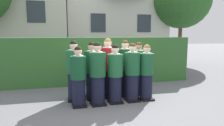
{
  "coord_description": "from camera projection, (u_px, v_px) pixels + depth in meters",
  "views": [
    {
      "loc": [
        -1.34,
        -5.36,
        1.85
      ],
      "look_at": [
        0.0,
        0.29,
        1.05
      ],
      "focal_mm": 33.68,
      "sensor_mm": 36.0,
      "label": 1
    }
  ],
  "objects": [
    {
      "name": "ground_plane",
      "position": [
        114.0,
        102.0,
        5.73
      ],
      "size": [
        60.0,
        60.0,
        0.0
      ],
      "primitive_type": "plane",
      "color": "slate"
    },
    {
      "name": "student_front_row_0",
      "position": [
        79.0,
        78.0,
        5.36
      ],
      "size": [
        0.4,
        0.45,
        1.55
      ],
      "color": "black",
      "rests_on": "ground"
    },
    {
      "name": "student_front_row_1",
      "position": [
        98.0,
        75.0,
        5.48
      ],
      "size": [
        0.43,
        0.49,
        1.65
      ],
      "color": "black",
      "rests_on": "ground"
    },
    {
      "name": "student_front_row_2",
      "position": [
        115.0,
        75.0,
        5.65
      ],
      "size": [
        0.41,
        0.46,
        1.58
      ],
      "color": "black",
      "rests_on": "ground"
    },
    {
      "name": "student_front_row_3",
      "position": [
        132.0,
        74.0,
        5.8
      ],
      "size": [
        0.42,
        0.52,
        1.61
      ],
      "color": "black",
      "rests_on": "ground"
    },
    {
      "name": "student_front_row_4",
      "position": [
        146.0,
        74.0,
        5.92
      ],
      "size": [
        0.41,
        0.46,
        1.57
      ],
      "color": "black",
      "rests_on": "ground"
    },
    {
      "name": "student_rear_row_0",
      "position": [
        74.0,
        72.0,
        5.85
      ],
      "size": [
        0.44,
        0.52,
        1.68
      ],
      "color": "black",
      "rests_on": "ground"
    },
    {
      "name": "student_rear_row_1",
      "position": [
        92.0,
        72.0,
        6.0
      ],
      "size": [
        0.43,
        0.49,
        1.64
      ],
      "color": "black",
      "rests_on": "ground"
    },
    {
      "name": "student_in_red_blazer",
      "position": [
        108.0,
        69.0,
        6.17
      ],
      "size": [
        0.45,
        0.51,
        1.74
      ],
      "color": "black",
      "rests_on": "ground"
    },
    {
      "name": "student_rear_row_3",
      "position": [
        125.0,
        69.0,
        6.36
      ],
      "size": [
        0.44,
        0.54,
        1.68
      ],
      "color": "black",
      "rests_on": "ground"
    },
    {
      "name": "student_rear_row_4",
      "position": [
        138.0,
        70.0,
        6.45
      ],
      "size": [
        0.42,
        0.53,
        1.61
      ],
      "color": "black",
      "rests_on": "ground"
    },
    {
      "name": "hedge",
      "position": [
        99.0,
        61.0,
        7.91
      ],
      "size": [
        7.0,
        0.7,
        1.72
      ],
      "color": "#33662D",
      "rests_on": "ground"
    },
    {
      "name": "school_building_main",
      "position": [
        16.0,
        8.0,
        11.9
      ],
      "size": [
        5.83,
        3.34,
        6.45
      ],
      "color": "beige",
      "rests_on": "ground"
    },
    {
      "name": "school_building_annex",
      "position": [
        114.0,
        16.0,
        14.84
      ],
      "size": [
        6.92,
        4.36,
        6.02
      ],
      "color": "silver",
      "rests_on": "ground"
    }
  ]
}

